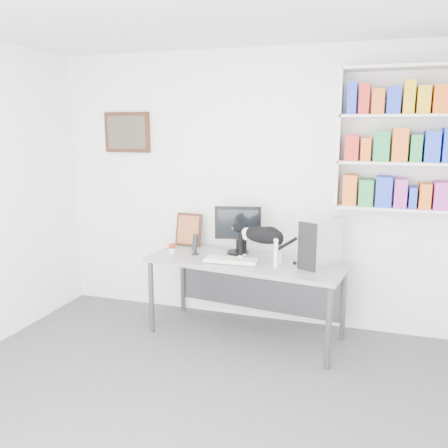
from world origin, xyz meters
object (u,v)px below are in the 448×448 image
(leaning_print, at_px, (189,229))
(monitor, at_px, (238,230))
(speaker, at_px, (195,244))
(pc_tower, at_px, (320,242))
(keyboard, at_px, (231,260))
(soup_can, at_px, (172,248))
(cat, at_px, (261,244))
(desk, at_px, (245,298))
(bookshelf, at_px, (398,139))

(leaning_print, bearing_deg, monitor, -9.72)
(speaker, bearing_deg, pc_tower, 19.77)
(keyboard, distance_m, soup_can, 0.66)
(cat, bearing_deg, desk, 167.44)
(keyboard, xyz_separation_m, leaning_print, (-0.60, 0.47, 0.15))
(pc_tower, xyz_separation_m, soup_can, (-1.42, 0.01, -0.17))
(cat, bearing_deg, leaning_print, 168.83)
(keyboard, height_order, speaker, speaker)
(keyboard, xyz_separation_m, cat, (0.27, 0.04, 0.16))
(bookshelf, height_order, monitor, bookshelf)
(speaker, distance_m, cat, 0.69)
(bookshelf, height_order, pc_tower, bookshelf)
(pc_tower, height_order, leaning_print, pc_tower)
(bookshelf, xyz_separation_m, desk, (-1.26, -0.34, -1.47))
(pc_tower, xyz_separation_m, leaning_print, (-1.38, 0.34, -0.04))
(soup_can, bearing_deg, keyboard, -12.39)
(keyboard, distance_m, pc_tower, 0.81)
(desk, distance_m, keyboard, 0.43)
(keyboard, xyz_separation_m, pc_tower, (0.77, 0.13, 0.20))
(speaker, bearing_deg, monitor, 44.32)
(desk, height_order, cat, cat)
(bookshelf, relative_size, keyboard, 2.58)
(bookshelf, relative_size, cat, 2.14)
(desk, height_order, soup_can, soup_can)
(monitor, height_order, cat, monitor)
(bookshelf, relative_size, monitor, 2.63)
(keyboard, bearing_deg, monitor, 93.69)
(keyboard, bearing_deg, pc_tower, 7.61)
(leaning_print, distance_m, soup_can, 0.36)
(soup_can, bearing_deg, monitor, 16.38)
(soup_can, height_order, cat, cat)
(keyboard, height_order, leaning_print, leaning_print)
(monitor, bearing_deg, bookshelf, -7.10)
(desk, xyz_separation_m, cat, (0.16, -0.09, 0.55))
(speaker, xyz_separation_m, cat, (0.68, -0.12, 0.08))
(desk, xyz_separation_m, pc_tower, (0.67, 0.01, 0.59))
(pc_tower, distance_m, soup_can, 1.43)
(monitor, relative_size, cat, 0.81)
(speaker, height_order, leaning_print, leaning_print)
(bookshelf, xyz_separation_m, leaning_print, (-1.97, 0.00, -0.92))
(monitor, relative_size, speaker, 2.30)
(monitor, distance_m, soup_can, 0.67)
(pc_tower, distance_m, cat, 0.52)
(leaning_print, bearing_deg, soup_can, -92.25)
(desk, distance_m, cat, 0.59)
(desk, xyz_separation_m, soup_can, (-0.75, 0.02, 0.42))
(cat, bearing_deg, speaker, -174.68)
(keyboard, distance_m, cat, 0.31)
(pc_tower, xyz_separation_m, cat, (-0.51, -0.10, -0.04))
(monitor, height_order, leaning_print, monitor)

